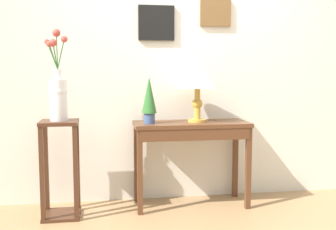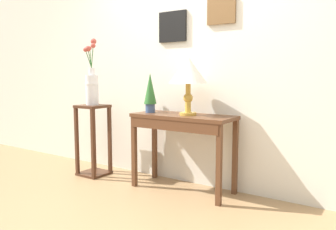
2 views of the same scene
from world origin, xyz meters
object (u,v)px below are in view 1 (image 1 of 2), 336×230
object	(u,v)px
table_lamp	(197,76)
potted_plant_on_console	(149,98)
console_table	(192,136)
flower_vase_tall	(58,92)
pedestal_stand_left	(60,169)

from	to	relation	value
table_lamp	potted_plant_on_console	world-z (taller)	table_lamp
console_table	flower_vase_tall	bearing A→B (deg)	-175.26
potted_plant_on_console	pedestal_stand_left	bearing A→B (deg)	-173.40
potted_plant_on_console	pedestal_stand_left	size ratio (longest dim) A/B	0.50
table_lamp	flower_vase_tall	size ratio (longest dim) A/B	0.75
console_table	pedestal_stand_left	bearing A→B (deg)	-175.23
potted_plant_on_console	flower_vase_tall	distance (m)	0.77
pedestal_stand_left	console_table	bearing A→B (deg)	4.77
flower_vase_tall	pedestal_stand_left	bearing A→B (deg)	-23.94
potted_plant_on_console	pedestal_stand_left	distance (m)	0.96
console_table	potted_plant_on_console	distance (m)	0.51
console_table	table_lamp	distance (m)	0.54
flower_vase_tall	console_table	bearing A→B (deg)	4.74
table_lamp	console_table	bearing A→B (deg)	-157.58
console_table	potted_plant_on_console	bearing A→B (deg)	-178.90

